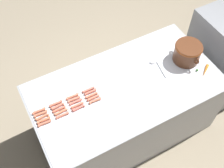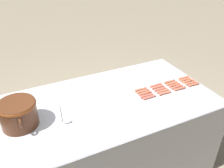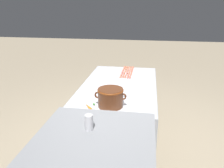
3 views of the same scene
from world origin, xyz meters
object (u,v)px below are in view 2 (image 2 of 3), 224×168
at_px(hot_dog_2, 165,93).
at_px(hot_dog_17, 170,82).
at_px(hot_dog_11, 145,93).
at_px(serving_spoon, 65,118).
at_px(hot_dog_3, 149,97).
at_px(hot_dog_14, 158,87).
at_px(hot_dog_19, 141,89).
at_px(hot_dog_9, 175,85).
at_px(carrot, 8,109).
at_px(hot_dog_5, 177,87).
at_px(hot_dog_8, 188,81).
at_px(hot_dog_6, 163,91).
at_px(hot_dog_18, 156,85).
at_px(hot_dog_7, 147,95).
at_px(hot_dog_13, 172,83).
at_px(hot_dog_10, 160,89).
at_px(hot_dog_16, 184,78).
at_px(hot_dog_12, 186,79).
at_px(hot_dog_1, 180,88).
at_px(hot_dog_4, 191,83).
at_px(hot_dog_0, 194,84).
at_px(bean_pot, 18,113).
at_px(hot_dog_15, 143,91).

bearing_deg(hot_dog_2, hot_dog_17, -48.08).
bearing_deg(hot_dog_11, serving_spoon, 92.32).
xyz_separation_m(hot_dog_2, hot_dog_3, (0.00, 0.17, 0.00)).
height_order(hot_dog_14, hot_dog_19, same).
height_order(hot_dog_9, carrot, carrot).
relative_size(hot_dog_5, hot_dog_8, 1.00).
height_order(hot_dog_6, serving_spoon, hot_dog_6).
relative_size(hot_dog_18, serving_spoon, 0.51).
bearing_deg(hot_dog_18, hot_dog_7, 121.85).
relative_size(hot_dog_2, hot_dog_7, 1.00).
xyz_separation_m(hot_dog_7, hot_dog_13, (0.07, -0.34, 0.00)).
bearing_deg(hot_dog_5, hot_dog_2, 102.00).
bearing_deg(hot_dog_3, hot_dog_13, -72.54).
bearing_deg(hot_dog_11, hot_dog_3, 178.54).
distance_m(hot_dog_11, hot_dog_18, 0.19).
xyz_separation_m(hot_dog_10, hot_dog_16, (0.08, -0.35, 0.00)).
height_order(hot_dog_12, carrot, carrot).
bearing_deg(hot_dog_1, hot_dog_19, 66.99).
xyz_separation_m(hot_dog_3, hot_dog_4, (0.03, -0.51, 0.00)).
distance_m(hot_dog_7, hot_dog_11, 0.04).
bearing_deg(hot_dog_11, hot_dog_14, -77.38).
bearing_deg(hot_dog_2, hot_dog_13, -56.66).
distance_m(hot_dog_4, hot_dog_14, 0.35).
distance_m(hot_dog_1, hot_dog_10, 0.19).
bearing_deg(serving_spoon, hot_dog_7, -90.67).
height_order(hot_dog_4, hot_dog_18, same).
xyz_separation_m(hot_dog_4, hot_dog_9, (0.04, 0.17, 0.00)).
relative_size(hot_dog_11, hot_dog_18, 1.00).
relative_size(hot_dog_8, hot_dog_13, 1.00).
distance_m(hot_dog_6, hot_dog_17, 0.20).
relative_size(hot_dog_0, hot_dog_16, 1.00).
bearing_deg(hot_dog_8, hot_dog_18, 77.97).
relative_size(hot_dog_1, bean_pot, 0.38).
bearing_deg(hot_dog_10, carrot, 77.74).
xyz_separation_m(hot_dog_12, hot_dog_16, (0.03, -0.00, 0.00)).
bearing_deg(hot_dog_8, hot_dog_2, 102.61).
relative_size(hot_dog_7, hot_dog_17, 1.00).
distance_m(hot_dog_5, hot_dog_11, 0.34).
xyz_separation_m(hot_dog_17, hot_dog_18, (-0.00, 0.16, 0.00)).
bearing_deg(carrot, hot_dog_7, -105.69).
height_order(hot_dog_12, hot_dog_19, same).
bearing_deg(serving_spoon, hot_dog_4, -90.37).
distance_m(hot_dog_1, hot_dog_2, 0.18).
xyz_separation_m(hot_dog_4, bean_pot, (0.10, 1.62, 0.11)).
distance_m(hot_dog_9, hot_dog_18, 0.18).
height_order(hot_dog_13, hot_dog_15, same).
distance_m(hot_dog_0, hot_dog_17, 0.23).
xyz_separation_m(hot_dog_3, hot_dog_9, (0.07, -0.34, 0.00)).
height_order(hot_dog_14, bean_pot, bean_pot).
bearing_deg(hot_dog_9, hot_dog_2, 113.36).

